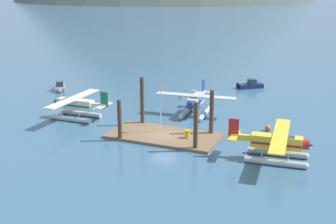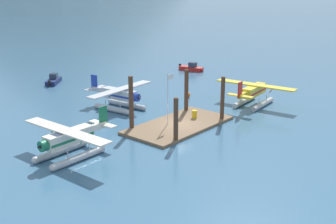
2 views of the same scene
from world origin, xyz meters
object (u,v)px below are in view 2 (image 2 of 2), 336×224
at_px(fuel_drum, 194,114).
at_px(mooring_buoy, 188,95).
at_px(boat_red_open_east, 192,68).
at_px(boat_navy_open_north, 54,80).
at_px(seaplane_yellow_stbd_aft, 254,93).
at_px(seaplane_silver_bow_centre, 119,97).
at_px(flagpole, 169,92).
at_px(seaplane_cream_port_fwd, 69,141).

relative_size(fuel_drum, mooring_buoy, 1.26).
relative_size(boat_red_open_east, boat_navy_open_north, 1.16).
height_order(mooring_buoy, seaplane_yellow_stbd_aft, seaplane_yellow_stbd_aft).
distance_m(seaplane_silver_bow_centre, boat_navy_open_north, 18.43).
relative_size(flagpole, fuel_drum, 6.37).
distance_m(seaplane_cream_port_fwd, boat_navy_open_north, 30.57).
distance_m(flagpole, fuel_drum, 4.71).
bearing_deg(boat_navy_open_north, fuel_drum, -91.25).
distance_m(mooring_buoy, seaplane_cream_port_fwd, 23.77).
bearing_deg(mooring_buoy, fuel_drum, -137.68).
xyz_separation_m(mooring_buoy, boat_navy_open_north, (-6.82, 21.00, 0.14)).
relative_size(seaplane_silver_bow_centre, seaplane_cream_port_fwd, 1.00).
height_order(flagpole, fuel_drum, flagpole).
bearing_deg(seaplane_cream_port_fwd, boat_navy_open_north, 57.44).
relative_size(fuel_drum, boat_navy_open_north, 0.21).
bearing_deg(fuel_drum, flagpole, 164.94).
relative_size(fuel_drum, seaplane_cream_port_fwd, 0.08).
bearing_deg(seaplane_yellow_stbd_aft, boat_red_open_east, 57.57).
bearing_deg(fuel_drum, boat_navy_open_north, 88.75).
height_order(mooring_buoy, boat_navy_open_north, boat_navy_open_north).
relative_size(seaplane_silver_bow_centre, seaplane_yellow_stbd_aft, 1.00).
height_order(seaplane_silver_bow_centre, boat_navy_open_north, seaplane_silver_bow_centre).
height_order(mooring_buoy, seaplane_cream_port_fwd, seaplane_cream_port_fwd).
distance_m(fuel_drum, seaplane_silver_bow_centre, 9.99).
xyz_separation_m(mooring_buoy, seaplane_silver_bow_centre, (-9.93, 2.87, 1.23)).
height_order(seaplane_yellow_stbd_aft, boat_red_open_east, seaplane_yellow_stbd_aft).
distance_m(fuel_drum, boat_red_open_east, 28.16).
bearing_deg(mooring_buoy, boat_navy_open_north, 108.00).
height_order(seaplane_silver_bow_centre, seaplane_yellow_stbd_aft, same).
distance_m(seaplane_silver_bow_centre, seaplane_yellow_stbd_aft, 16.97).
xyz_separation_m(flagpole, seaplane_silver_bow_centre, (0.94, 8.71, -2.24)).
xyz_separation_m(flagpole, mooring_buoy, (10.87, 5.84, -3.47)).
relative_size(mooring_buoy, seaplane_cream_port_fwd, 0.07).
bearing_deg(boat_red_open_east, mooring_buoy, -144.28).
relative_size(fuel_drum, seaplane_yellow_stbd_aft, 0.08).
height_order(seaplane_yellow_stbd_aft, seaplane_cream_port_fwd, same).
bearing_deg(boat_navy_open_north, seaplane_silver_bow_centre, -99.74).
bearing_deg(boat_red_open_east, boat_navy_open_north, 154.25).
bearing_deg(seaplane_yellow_stbd_aft, seaplane_silver_bow_centre, 136.90).
height_order(fuel_drum, boat_navy_open_north, boat_navy_open_north).
bearing_deg(boat_navy_open_north, seaplane_cream_port_fwd, -122.56).
relative_size(flagpole, seaplane_cream_port_fwd, 0.54).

